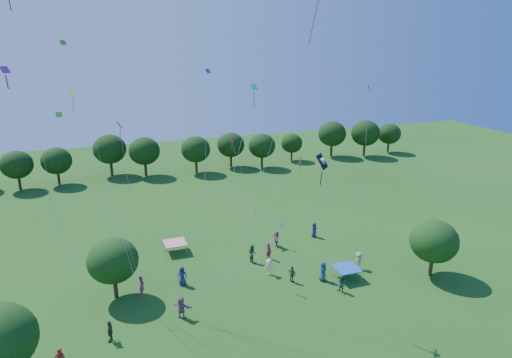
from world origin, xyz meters
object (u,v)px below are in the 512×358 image
(near_tree_north, at_px, (113,261))
(near_tree_east, at_px, (434,241))
(tent_red_stripe, at_px, (175,243))
(red_high_kite, at_px, (297,60))
(tent_blue, at_px, (346,268))
(pirate_kite, at_px, (323,164))

(near_tree_north, height_order, near_tree_east, near_tree_east)
(tent_red_stripe, relative_size, red_high_kite, 0.10)
(tent_blue, bearing_deg, near_tree_north, 169.08)
(pirate_kite, relative_size, red_high_kite, 0.50)
(red_high_kite, bearing_deg, tent_blue, 11.63)
(near_tree_east, height_order, tent_red_stripe, near_tree_east)
(pirate_kite, distance_m, red_high_kite, 7.79)
(near_tree_east, xyz_separation_m, tent_blue, (-7.61, 2.21, -2.43))
(tent_blue, relative_size, pirate_kite, 0.19)
(near_tree_north, bearing_deg, near_tree_east, -12.40)
(tent_red_stripe, relative_size, pirate_kite, 0.19)
(pirate_kite, bearing_deg, red_high_kite, 118.59)
(tent_blue, xyz_separation_m, red_high_kite, (-6.08, -1.25, 18.55))
(near_tree_north, height_order, pirate_kite, pirate_kite)
(near_tree_east, height_order, tent_blue, near_tree_east)
(near_tree_north, height_order, tent_blue, near_tree_north)
(red_high_kite, bearing_deg, near_tree_east, -4.02)
(near_tree_north, relative_size, tent_red_stripe, 2.44)
(near_tree_north, xyz_separation_m, tent_red_stripe, (6.29, 6.86, -2.43))
(tent_red_stripe, height_order, red_high_kite, red_high_kite)
(red_high_kite, bearing_deg, near_tree_north, 159.83)
(tent_red_stripe, distance_m, tent_blue, 17.39)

